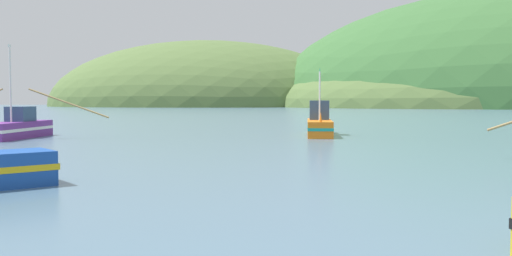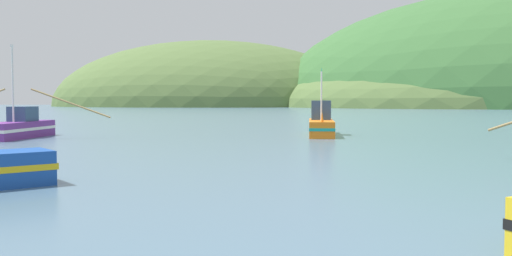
% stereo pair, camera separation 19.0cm
% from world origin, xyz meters
% --- Properties ---
extents(hill_mid_right, '(131.87, 105.50, 54.76)m').
position_xyz_m(hill_mid_right, '(-3.13, 240.57, 0.00)').
color(hill_mid_right, '#516B38').
rests_on(hill_mid_right, ground).
extents(hill_mid_left, '(166.29, 133.03, 46.58)m').
position_xyz_m(hill_mid_left, '(103.09, 210.85, 0.00)').
color(hill_mid_left, '#516B38').
rests_on(hill_mid_left, ground).
extents(fishing_boat_orange, '(2.99, 7.92, 4.97)m').
position_xyz_m(fishing_boat_orange, '(8.38, 47.90, 0.78)').
color(fishing_boat_orange, orange).
rests_on(fishing_boat_orange, ground).
extents(fishing_boat_purple, '(13.02, 7.49, 6.42)m').
position_xyz_m(fishing_boat_purple, '(-13.14, 46.40, 0.75)').
color(fishing_boat_purple, '#6B2D84').
rests_on(fishing_boat_purple, ground).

